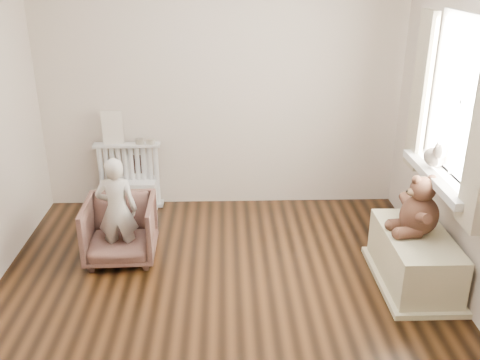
{
  "coord_description": "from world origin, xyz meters",
  "views": [
    {
      "loc": [
        0.03,
        -3.42,
        2.4
      ],
      "look_at": [
        0.15,
        0.45,
        0.8
      ],
      "focal_mm": 40.0,
      "sensor_mm": 36.0,
      "label": 1
    }
  ],
  "objects_px": {
    "toy_vanity": "(138,184)",
    "toy_bench": "(414,260)",
    "child": "(117,210)",
    "teddy_bear": "(421,205)",
    "plush_cat": "(435,155)",
    "armchair": "(120,230)",
    "radiator": "(129,172)"
  },
  "relations": [
    {
      "from": "toy_vanity",
      "to": "toy_bench",
      "type": "height_order",
      "value": "toy_vanity"
    },
    {
      "from": "toy_vanity",
      "to": "child",
      "type": "height_order",
      "value": "child"
    },
    {
      "from": "teddy_bear",
      "to": "plush_cat",
      "type": "height_order",
      "value": "plush_cat"
    },
    {
      "from": "toy_bench",
      "to": "teddy_bear",
      "type": "relative_size",
      "value": 1.94
    },
    {
      "from": "armchair",
      "to": "plush_cat",
      "type": "xyz_separation_m",
      "value": [
        2.52,
        -0.22,
        0.73
      ]
    },
    {
      "from": "toy_vanity",
      "to": "toy_bench",
      "type": "xyz_separation_m",
      "value": [
        2.38,
        -1.45,
        -0.08
      ]
    },
    {
      "from": "armchair",
      "to": "toy_bench",
      "type": "height_order",
      "value": "armchair"
    },
    {
      "from": "child",
      "to": "toy_bench",
      "type": "xyz_separation_m",
      "value": [
        2.38,
        -0.4,
        -0.28
      ]
    },
    {
      "from": "child",
      "to": "teddy_bear",
      "type": "distance_m",
      "value": 2.42
    },
    {
      "from": "toy_vanity",
      "to": "radiator",
      "type": "bearing_deg",
      "value": 161.69
    },
    {
      "from": "toy_vanity",
      "to": "plush_cat",
      "type": "relative_size",
      "value": 2.19
    },
    {
      "from": "plush_cat",
      "to": "toy_vanity",
      "type": "bearing_deg",
      "value": 144.53
    },
    {
      "from": "plush_cat",
      "to": "armchair",
      "type": "bearing_deg",
      "value": 165.43
    },
    {
      "from": "radiator",
      "to": "plush_cat",
      "type": "bearing_deg",
      "value": -25.62
    },
    {
      "from": "armchair",
      "to": "teddy_bear",
      "type": "xyz_separation_m",
      "value": [
        2.38,
        -0.42,
        0.4
      ]
    },
    {
      "from": "teddy_bear",
      "to": "toy_vanity",
      "type": "bearing_deg",
      "value": 143.22
    },
    {
      "from": "radiator",
      "to": "toy_vanity",
      "type": "height_order",
      "value": "radiator"
    },
    {
      "from": "child",
      "to": "toy_vanity",
      "type": "bearing_deg",
      "value": -92.22
    },
    {
      "from": "child",
      "to": "toy_bench",
      "type": "bearing_deg",
      "value": 168.63
    },
    {
      "from": "child",
      "to": "plush_cat",
      "type": "distance_m",
      "value": 2.58
    },
    {
      "from": "toy_vanity",
      "to": "teddy_bear",
      "type": "xyz_separation_m",
      "value": [
        2.38,
        -1.43,
        0.4
      ]
    },
    {
      "from": "toy_bench",
      "to": "toy_vanity",
      "type": "bearing_deg",
      "value": 148.6
    },
    {
      "from": "teddy_bear",
      "to": "armchair",
      "type": "bearing_deg",
      "value": 164.07
    },
    {
      "from": "radiator",
      "to": "toy_bench",
      "type": "relative_size",
      "value": 0.76
    },
    {
      "from": "armchair",
      "to": "teddy_bear",
      "type": "bearing_deg",
      "value": -11.96
    },
    {
      "from": "plush_cat",
      "to": "toy_bench",
      "type": "bearing_deg",
      "value": -130.88
    },
    {
      "from": "radiator",
      "to": "plush_cat",
      "type": "xyz_separation_m",
      "value": [
        2.61,
        -1.25,
        0.61
      ]
    },
    {
      "from": "armchair",
      "to": "child",
      "type": "relative_size",
      "value": 0.65
    },
    {
      "from": "armchair",
      "to": "plush_cat",
      "type": "distance_m",
      "value": 2.64
    },
    {
      "from": "armchair",
      "to": "plush_cat",
      "type": "bearing_deg",
      "value": -6.82
    },
    {
      "from": "child",
      "to": "teddy_bear",
      "type": "bearing_deg",
      "value": 169.21
    },
    {
      "from": "toy_vanity",
      "to": "plush_cat",
      "type": "bearing_deg",
      "value": -25.87
    }
  ]
}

